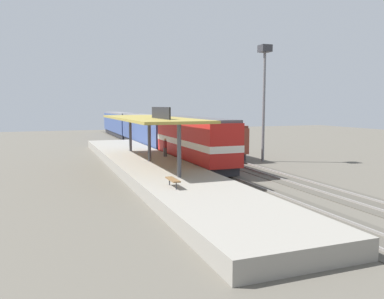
{
  "coord_description": "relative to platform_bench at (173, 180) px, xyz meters",
  "views": [
    {
      "loc": [
        -12.88,
        -32.4,
        5.73
      ],
      "look_at": [
        -1.38,
        -1.92,
        2.0
      ],
      "focal_mm": 36.19,
      "sensor_mm": 36.0,
      "label": 1
    }
  ],
  "objects": [
    {
      "name": "ground_plane",
      "position": [
        8.0,
        10.93,
        -1.34
      ],
      "size": [
        120.0,
        120.0,
        0.0
      ],
      "primitive_type": "plane",
      "color": "#5B564C"
    },
    {
      "name": "track_near",
      "position": [
        6.0,
        10.93,
        -1.31
      ],
      "size": [
        3.2,
        110.0,
        0.16
      ],
      "color": "#4E4941",
      "rests_on": "ground"
    },
    {
      "name": "track_far",
      "position": [
        10.6,
        10.93,
        -1.31
      ],
      "size": [
        3.2,
        110.0,
        0.16
      ],
      "color": "#4E4941",
      "rests_on": "ground"
    },
    {
      "name": "platform",
      "position": [
        1.4,
        10.93,
        -0.89
      ],
      "size": [
        6.0,
        44.0,
        0.9
      ],
      "primitive_type": "cube",
      "color": "gray",
      "rests_on": "ground"
    },
    {
      "name": "station_canopy",
      "position": [
        1.4,
        10.84,
        3.19
      ],
      "size": [
        5.2,
        18.0,
        4.7
      ],
      "color": "#47474C",
      "rests_on": "platform"
    },
    {
      "name": "platform_bench",
      "position": [
        0.0,
        0.0,
        0.0
      ],
      "size": [
        0.44,
        1.7,
        0.5
      ],
      "color": "#333338",
      "rests_on": "platform"
    },
    {
      "name": "locomotive",
      "position": [
        6.0,
        12.22,
        1.07
      ],
      "size": [
        2.93,
        14.43,
        4.44
      ],
      "color": "#28282D",
      "rests_on": "track_near"
    },
    {
      "name": "passenger_carriage_front",
      "position": [
        6.0,
        30.22,
        0.97
      ],
      "size": [
        2.9,
        20.0,
        4.24
      ],
      "color": "#28282D",
      "rests_on": "track_near"
    },
    {
      "name": "passenger_carriage_rear",
      "position": [
        6.0,
        51.02,
        0.97
      ],
      "size": [
        2.9,
        20.0,
        4.24
      ],
      "color": "#28282D",
      "rests_on": "track_near"
    },
    {
      "name": "freight_car",
      "position": [
        10.6,
        18.39,
        0.63
      ],
      "size": [
        2.8,
        12.0,
        3.54
      ],
      "color": "#28282D",
      "rests_on": "track_far"
    },
    {
      "name": "light_mast",
      "position": [
        13.8,
        12.77,
        7.05
      ],
      "size": [
        1.1,
        1.1,
        11.7
      ],
      "color": "slate",
      "rests_on": "ground"
    },
    {
      "name": "person_waiting",
      "position": [
        3.59,
        13.54,
        0.51
      ],
      "size": [
        0.34,
        0.34,
        1.71
      ],
      "color": "#4C4C51",
      "rests_on": "platform"
    }
  ]
}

